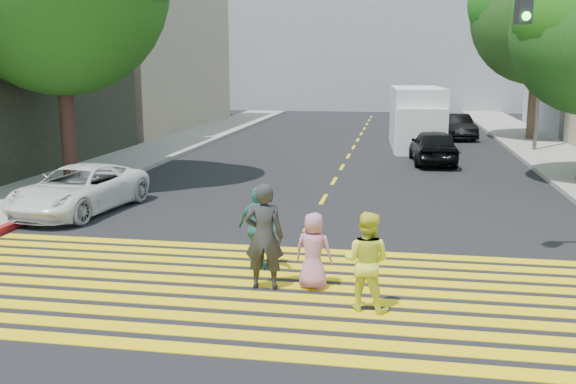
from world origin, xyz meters
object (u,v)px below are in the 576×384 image
(tree_right_far, at_px, (542,9))
(pedestrian_child, at_px, (313,251))
(pedestrian_woman, at_px, (366,261))
(dark_car_near, at_px, (433,146))
(white_van, at_px, (417,120))
(white_sedan, at_px, (79,189))
(silver_car, at_px, (423,121))
(pedestrian_extra, at_px, (259,228))
(dark_car_parked, at_px, (456,127))
(pedestrian_man, at_px, (264,236))

(tree_right_far, height_order, pedestrian_child, tree_right_far)
(pedestrian_woman, relative_size, dark_car_near, 0.40)
(pedestrian_woman, xyz_separation_m, pedestrian_child, (-0.95, 0.85, -0.13))
(tree_right_far, distance_m, pedestrian_child, 25.49)
(dark_car_near, height_order, white_van, white_van)
(white_sedan, bearing_deg, silver_car, 73.96)
(silver_car, bearing_deg, white_sedan, 73.90)
(pedestrian_woman, bearing_deg, silver_car, -79.82)
(silver_car, bearing_deg, pedestrian_extra, 88.71)
(pedestrian_woman, relative_size, silver_car, 0.37)
(pedestrian_child, bearing_deg, pedestrian_extra, -29.23)
(silver_car, height_order, dark_car_parked, dark_car_parked)
(pedestrian_child, bearing_deg, pedestrian_man, 17.65)
(white_sedan, bearing_deg, pedestrian_man, -31.98)
(pedestrian_extra, xyz_separation_m, dark_car_parked, (5.48, 23.02, -0.15))
(pedestrian_man, relative_size, silver_car, 0.43)
(tree_right_far, xyz_separation_m, white_van, (-5.87, -3.85, -5.16))
(tree_right_far, xyz_separation_m, pedestrian_child, (-8.06, -23.47, -5.81))
(pedestrian_man, height_order, pedestrian_extra, pedestrian_man)
(pedestrian_child, distance_m, white_sedan, 8.37)
(tree_right_far, distance_m, pedestrian_woman, 25.97)
(tree_right_far, relative_size, dark_car_near, 2.39)
(pedestrian_woman, height_order, white_van, white_van)
(pedestrian_child, relative_size, dark_car_parked, 0.35)
(silver_car, xyz_separation_m, dark_car_parked, (1.60, -3.22, 0.01))
(pedestrian_woman, relative_size, dark_car_parked, 0.41)
(pedestrian_extra, bearing_deg, pedestrian_child, 168.29)
(pedestrian_man, bearing_deg, white_van, -103.09)
(tree_right_far, relative_size, white_van, 1.59)
(pedestrian_man, relative_size, white_van, 0.31)
(white_sedan, relative_size, dark_car_near, 1.09)
(white_van, bearing_deg, silver_car, 82.56)
(pedestrian_extra, height_order, dark_car_near, pedestrian_extra)
(pedestrian_child, distance_m, dark_car_near, 15.19)
(pedestrian_extra, bearing_deg, white_van, -74.57)
(pedestrian_extra, bearing_deg, silver_car, -72.84)
(white_sedan, bearing_deg, pedestrian_extra, -27.06)
(pedestrian_extra, distance_m, white_sedan, 6.91)
(dark_car_near, relative_size, dark_car_parked, 1.03)
(pedestrian_woman, distance_m, white_sedan, 9.64)
(pedestrian_man, xyz_separation_m, pedestrian_woman, (1.79, -0.71, -0.13))
(pedestrian_man, bearing_deg, pedestrian_woman, 153.97)
(pedestrian_extra, xyz_separation_m, white_sedan, (-5.71, 3.89, -0.19))
(dark_car_parked, bearing_deg, pedestrian_extra, -113.19)
(dark_car_near, distance_m, white_van, 4.74)
(white_sedan, xyz_separation_m, white_van, (9.06, 14.84, 0.72))
(pedestrian_woman, xyz_separation_m, silver_car, (1.76, 27.98, -0.17))
(pedestrian_extra, bearing_deg, dark_car_near, -79.90)
(pedestrian_child, xyz_separation_m, dark_car_parked, (4.32, 23.91, -0.03))
(pedestrian_man, distance_m, silver_car, 27.50)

